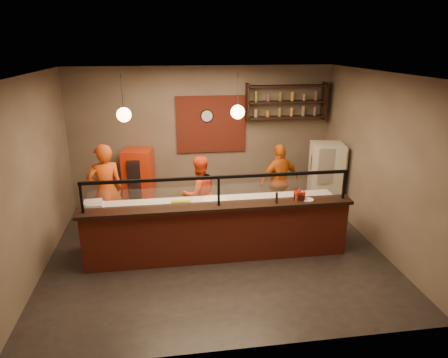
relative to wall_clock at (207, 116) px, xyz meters
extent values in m
plane|color=black|center=(-0.10, -2.46, -2.10)|extent=(6.00, 6.00, 0.00)
plane|color=#382E2B|center=(-0.10, -2.46, 1.10)|extent=(6.00, 6.00, 0.00)
plane|color=#766656|center=(-0.10, 0.04, -0.50)|extent=(6.00, 0.00, 6.00)
plane|color=#766656|center=(-3.10, -2.46, -0.50)|extent=(0.00, 5.00, 5.00)
plane|color=#766656|center=(2.90, -2.46, -0.50)|extent=(0.00, 5.00, 5.00)
plane|color=#766656|center=(-0.10, -4.96, -0.50)|extent=(6.00, 0.00, 6.00)
cube|color=maroon|center=(0.10, 0.01, -0.20)|extent=(1.60, 0.04, 1.30)
cube|color=maroon|center=(-0.10, -2.76, -1.60)|extent=(4.60, 0.25, 1.00)
cube|color=black|center=(-0.10, -2.76, -1.07)|extent=(4.70, 0.37, 0.06)
cube|color=gray|center=(-0.10, -2.26, -1.68)|extent=(4.60, 0.75, 0.85)
cube|color=silver|center=(-0.10, -2.26, -1.23)|extent=(4.60, 0.75, 0.05)
cube|color=white|center=(-0.10, -2.76, -0.79)|extent=(4.40, 0.02, 0.50)
cube|color=black|center=(-0.10, -2.76, -0.54)|extent=(4.50, 0.05, 0.05)
cube|color=black|center=(-2.32, -2.76, -0.79)|extent=(0.04, 0.04, 0.50)
cube|color=black|center=(-0.10, -2.76, -0.79)|extent=(0.04, 0.04, 0.50)
cube|color=black|center=(2.12, -2.76, -0.79)|extent=(0.04, 0.04, 0.50)
cube|color=black|center=(1.80, -0.14, -0.05)|extent=(1.80, 0.28, 0.04)
cube|color=black|center=(1.80, -0.14, 0.30)|extent=(1.80, 0.28, 0.04)
cube|color=black|center=(1.80, -0.14, 0.65)|extent=(1.80, 0.28, 0.04)
cube|color=black|center=(0.90, -0.14, 0.30)|extent=(0.04, 0.28, 0.85)
cube|color=black|center=(2.70, -0.14, 0.30)|extent=(0.04, 0.28, 0.85)
cylinder|color=black|center=(0.00, 0.00, 0.00)|extent=(0.30, 0.04, 0.30)
cylinder|color=black|center=(-1.60, -2.26, 0.80)|extent=(0.01, 0.01, 0.60)
sphere|color=#E6B87E|center=(-1.60, -2.26, 0.45)|extent=(0.24, 0.24, 0.24)
cylinder|color=black|center=(0.30, -2.26, 0.80)|extent=(0.01, 0.01, 0.60)
sphere|color=#E6B87E|center=(0.30, -2.26, 0.45)|extent=(0.24, 0.24, 0.24)
imported|color=#C64712|center=(-2.15, -1.41, -1.17)|extent=(0.78, 0.63, 1.87)
imported|color=red|center=(-0.33, -1.48, -1.31)|extent=(0.92, 0.82, 1.58)
imported|color=#CC5D13|center=(1.47, -1.02, -1.28)|extent=(1.03, 0.66, 1.63)
cube|color=beige|center=(2.50, -1.06, -1.29)|extent=(0.78, 0.75, 1.62)
cube|color=red|center=(-1.59, -0.31, -1.38)|extent=(0.71, 0.67, 1.45)
cylinder|color=white|center=(-0.09, -2.16, -1.19)|extent=(0.60, 0.60, 0.01)
cube|color=silver|center=(-2.21, -2.32, -1.13)|extent=(0.28, 0.23, 0.14)
cube|color=silver|center=(-2.25, -2.25, -1.12)|extent=(0.34, 0.28, 0.15)
cube|color=silver|center=(-1.15, -2.52, -1.12)|extent=(0.32, 0.26, 0.15)
cylinder|color=#CED423|center=(-0.71, -2.16, -1.17)|extent=(0.37, 0.10, 0.06)
cube|color=black|center=(1.34, -2.70, -0.99)|extent=(0.23, 0.21, 0.10)
cylinder|color=black|center=(0.90, -2.81, -0.94)|extent=(0.05, 0.05, 0.19)
cylinder|color=silver|center=(1.48, -2.76, -1.03)|extent=(0.25, 0.25, 0.01)
camera|label=1|loc=(-0.91, -8.97, 1.58)|focal=32.00mm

